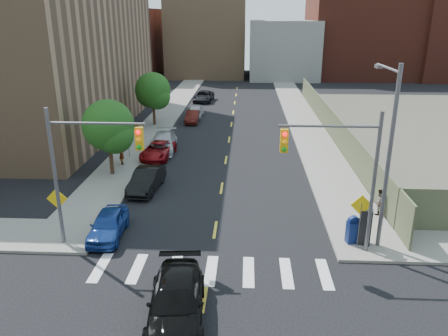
# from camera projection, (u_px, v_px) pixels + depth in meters

# --- Properties ---
(ground) EXTENTS (160.00, 160.00, 0.00)m
(ground) POSITION_uv_depth(u_px,v_px,m) (200.00, 331.00, 16.02)
(ground) COLOR black
(ground) RESTS_ON ground
(sidewalk_nw) EXTENTS (3.50, 73.00, 0.15)m
(sidewalk_nw) POSITION_uv_depth(u_px,v_px,m) (173.00, 105.00, 55.47)
(sidewalk_nw) COLOR gray
(sidewalk_nw) RESTS_ON ground
(sidewalk_ne) EXTENTS (3.50, 73.00, 0.15)m
(sidewalk_ne) POSITION_uv_depth(u_px,v_px,m) (296.00, 107.00, 54.70)
(sidewalk_ne) COLOR gray
(sidewalk_ne) RESTS_ON ground
(fence_north) EXTENTS (0.12, 44.00, 2.50)m
(fence_north) POSITION_uv_depth(u_px,v_px,m) (331.00, 123.00, 41.50)
(fence_north) COLOR #505A3F
(fence_north) RESTS_ON ground
(building_nw) EXTENTS (22.00, 30.00, 16.00)m
(building_nw) POSITION_uv_depth(u_px,v_px,m) (7.00, 47.00, 42.71)
(building_nw) COLOR #8C6B4C
(building_nw) RESTS_ON ground
(bg_bldg_west) EXTENTS (14.00, 18.00, 12.00)m
(bg_bldg_west) POSITION_uv_depth(u_px,v_px,m) (121.00, 43.00, 81.05)
(bg_bldg_west) COLOR #592319
(bg_bldg_west) RESTS_ON ground
(bg_bldg_midwest) EXTENTS (14.00, 16.00, 15.00)m
(bg_bldg_midwest) POSITION_uv_depth(u_px,v_px,m) (207.00, 34.00, 81.64)
(bg_bldg_midwest) COLOR #8C6B4C
(bg_bldg_midwest) RESTS_ON ground
(bg_bldg_center) EXTENTS (12.00, 16.00, 10.00)m
(bg_bldg_center) POSITION_uv_depth(u_px,v_px,m) (283.00, 49.00, 79.89)
(bg_bldg_center) COLOR gray
(bg_bldg_center) RESTS_ON ground
(bg_bldg_east) EXTENTS (18.00, 18.00, 16.00)m
(bg_bldg_east) POSITION_uv_depth(u_px,v_px,m) (359.00, 32.00, 80.09)
(bg_bldg_east) COLOR #592319
(bg_bldg_east) RESTS_ON ground
(signal_nw) EXTENTS (4.59, 0.30, 7.00)m
(signal_nw) POSITION_uv_depth(u_px,v_px,m) (84.00, 160.00, 20.46)
(signal_nw) COLOR #59595E
(signal_nw) RESTS_ON ground
(signal_ne) EXTENTS (4.59, 0.30, 7.00)m
(signal_ne) POSITION_uv_depth(u_px,v_px,m) (342.00, 164.00, 19.87)
(signal_ne) COLOR #59595E
(signal_ne) RESTS_ON ground
(streetlight_ne) EXTENTS (0.25, 3.70, 9.00)m
(streetlight_ne) POSITION_uv_depth(u_px,v_px,m) (388.00, 145.00, 20.37)
(streetlight_ne) COLOR #59595E
(streetlight_ne) RESTS_ON ground
(warn_sign_nw) EXTENTS (1.06, 0.06, 2.83)m
(warn_sign_nw) POSITION_uv_depth(u_px,v_px,m) (58.00, 204.00, 21.86)
(warn_sign_nw) COLOR #59595E
(warn_sign_nw) RESTS_ON ground
(warn_sign_ne) EXTENTS (1.06, 0.06, 2.83)m
(warn_sign_ne) POSITION_uv_depth(u_px,v_px,m) (361.00, 211.00, 21.12)
(warn_sign_ne) COLOR #59595E
(warn_sign_ne) RESTS_ON ground
(warn_sign_midwest) EXTENTS (1.06, 0.06, 2.83)m
(warn_sign_midwest) POSITION_uv_depth(u_px,v_px,m) (128.00, 134.00, 34.58)
(warn_sign_midwest) COLOR #59595E
(warn_sign_midwest) RESTS_ON ground
(tree_west_near) EXTENTS (3.66, 3.64, 5.52)m
(tree_west_near) POSITION_uv_depth(u_px,v_px,m) (109.00, 129.00, 30.37)
(tree_west_near) COLOR #332114
(tree_west_near) RESTS_ON ground
(tree_west_far) EXTENTS (3.66, 3.64, 5.52)m
(tree_west_far) POSITION_uv_depth(u_px,v_px,m) (153.00, 92.00, 44.50)
(tree_west_far) COLOR #332114
(tree_west_far) RESTS_ON ground
(parked_car_blue) EXTENTS (1.78, 4.04, 1.35)m
(parked_car_blue) POSITION_uv_depth(u_px,v_px,m) (108.00, 224.00, 22.66)
(parked_car_blue) COLOR navy
(parked_car_blue) RESTS_ON ground
(parked_car_black) EXTENTS (1.88, 4.50, 1.45)m
(parked_car_black) POSITION_uv_depth(u_px,v_px,m) (147.00, 180.00, 28.64)
(parked_car_black) COLOR black
(parked_car_black) RESTS_ON ground
(parked_car_red) EXTENTS (2.52, 4.78, 1.28)m
(parked_car_red) POSITION_uv_depth(u_px,v_px,m) (158.00, 150.00, 35.19)
(parked_car_red) COLOR maroon
(parked_car_red) RESTS_ON ground
(parked_car_silver) EXTENTS (2.37, 5.25, 1.49)m
(parked_car_silver) POSITION_uv_depth(u_px,v_px,m) (163.00, 142.00, 36.94)
(parked_car_silver) COLOR #A6A9AE
(parked_car_silver) RESTS_ON ground
(parked_car_white) EXTENTS (1.74, 4.11, 1.39)m
(parked_car_white) POSITION_uv_depth(u_px,v_px,m) (195.00, 111.00, 49.23)
(parked_car_white) COLOR silver
(parked_car_white) RESTS_ON ground
(parked_car_maroon) EXTENTS (1.32, 3.77, 1.24)m
(parked_car_maroon) POSITION_uv_depth(u_px,v_px,m) (193.00, 117.00, 46.81)
(parked_car_maroon) COLOR #43110D
(parked_car_maroon) RESTS_ON ground
(parked_car_grey) EXTENTS (2.69, 5.16, 1.39)m
(parked_car_grey) POSITION_uv_depth(u_px,v_px,m) (203.00, 96.00, 58.12)
(parked_car_grey) COLOR black
(parked_car_grey) RESTS_ON ground
(black_sedan) EXTENTS (2.52, 5.33, 1.50)m
(black_sedan) POSITION_uv_depth(u_px,v_px,m) (176.00, 301.00, 16.45)
(black_sedan) COLOR black
(black_sedan) RESTS_ON ground
(mailbox) EXTENTS (0.67, 0.56, 1.44)m
(mailbox) POSITION_uv_depth(u_px,v_px,m) (353.00, 230.00, 21.73)
(mailbox) COLOR #0D1C50
(mailbox) RESTS_ON sidewalk_ne
(payphone) EXTENTS (0.65, 0.58, 1.85)m
(payphone) POSITION_uv_depth(u_px,v_px,m) (366.00, 227.00, 21.51)
(payphone) COLOR black
(payphone) RESTS_ON sidewalk_ne
(pedestrian_west) EXTENTS (0.51, 0.67, 1.65)m
(pedestrian_west) POSITION_uv_depth(u_px,v_px,m) (122.00, 154.00, 33.19)
(pedestrian_west) COLOR gray
(pedestrian_west) RESTS_ON sidewalk_nw
(pedestrian_east) EXTENTS (0.89, 0.79, 1.52)m
(pedestrian_east) POSITION_uv_depth(u_px,v_px,m) (379.00, 202.00, 24.79)
(pedestrian_east) COLOR gray
(pedestrian_east) RESTS_ON sidewalk_ne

